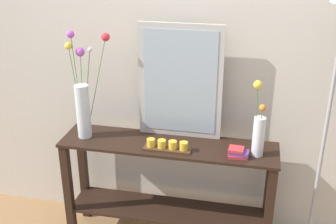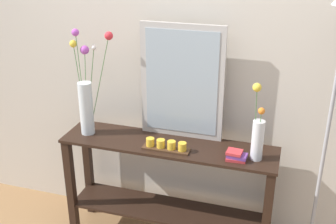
% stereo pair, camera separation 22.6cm
% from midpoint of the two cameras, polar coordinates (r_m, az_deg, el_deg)
% --- Properties ---
extents(wall_back, '(6.40, 0.08, 2.70)m').
position_cam_midpoint_polar(wall_back, '(2.93, -1.00, 7.75)').
color(wall_back, beige).
rests_on(wall_back, ground).
extents(console_table, '(1.49, 0.36, 0.81)m').
position_cam_midpoint_polar(console_table, '(3.02, -2.17, -9.46)').
color(console_table, black).
rests_on(console_table, ground).
extents(mirror_leaning, '(0.58, 0.03, 0.80)m').
position_cam_midpoint_polar(mirror_leaning, '(2.83, -0.64, 4.06)').
color(mirror_leaning, '#B7B2AD').
rests_on(mirror_leaning, console_table).
extents(tall_vase_left, '(0.31, 0.17, 0.73)m').
position_cam_midpoint_polar(tall_vase_left, '(2.95, -13.63, 1.52)').
color(tall_vase_left, silver).
rests_on(tall_vase_left, console_table).
extents(vase_right, '(0.10, 0.08, 0.50)m').
position_cam_midpoint_polar(vase_right, '(2.69, 9.89, -2.61)').
color(vase_right, silver).
rests_on(vase_right, console_table).
extents(candle_tray, '(0.32, 0.09, 0.07)m').
position_cam_midpoint_polar(candle_tray, '(2.78, -2.45, -4.67)').
color(candle_tray, '#472D1C').
rests_on(candle_tray, console_table).
extents(book_stack, '(0.14, 0.09, 0.06)m').
position_cam_midpoint_polar(book_stack, '(2.71, 7.13, -5.57)').
color(book_stack, '#C63338').
rests_on(book_stack, console_table).
extents(floor_lamp, '(0.24, 0.24, 1.89)m').
position_cam_midpoint_polar(floor_lamp, '(2.62, 19.17, 2.66)').
color(floor_lamp, '#9E9EA3').
rests_on(floor_lamp, ground).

